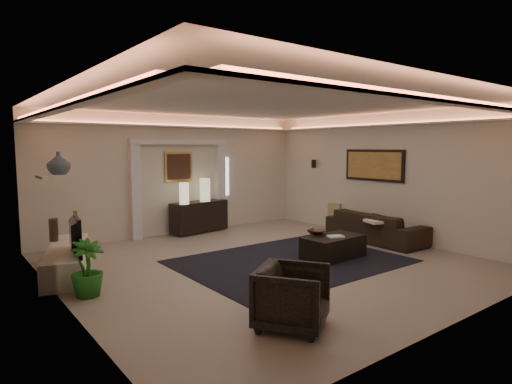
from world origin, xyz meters
TOP-DOWN VIEW (x-y plane):
  - floor at (0.00, 0.00)m, footprint 7.00×7.00m
  - ceiling at (0.00, 0.00)m, footprint 7.00×7.00m
  - wall_back at (0.00, 3.50)m, footprint 7.00×0.00m
  - wall_front at (0.00, -3.50)m, footprint 7.00×0.00m
  - wall_left at (-3.50, 0.00)m, footprint 0.00×7.00m
  - wall_right at (3.50, 0.00)m, footprint 0.00×7.00m
  - cove_soffit at (0.00, 0.00)m, footprint 7.00×7.00m
  - daylight_slit at (1.35, 3.48)m, footprint 0.25×0.03m
  - area_rug at (0.40, -0.20)m, footprint 4.00×3.00m
  - pilaster_left at (-1.15, 3.40)m, footprint 0.22×0.20m
  - pilaster_right at (1.15, 3.40)m, footprint 0.22×0.20m
  - alcove_header at (0.00, 3.40)m, footprint 2.52×0.20m
  - painting_frame at (0.00, 3.47)m, footprint 0.74×0.04m
  - painting_canvas at (0.00, 3.44)m, footprint 0.62×0.02m
  - art_panel_frame at (3.47, 0.30)m, footprint 0.04×1.64m
  - art_panel_gold at (3.44, 0.30)m, footprint 0.02×1.50m
  - wall_sconce at (3.38, 2.20)m, footprint 0.12×0.12m
  - wall_niche at (-3.44, 1.40)m, footprint 0.10×0.55m
  - console at (0.43, 3.25)m, footprint 1.56×0.70m
  - lamp_left at (-0.10, 3.02)m, footprint 0.27×0.27m
  - lamp_right at (0.58, 3.20)m, footprint 0.32×0.32m
  - media_ledge at (-3.09, 1.57)m, footprint 1.27×2.38m
  - tv at (-3.15, 1.05)m, footprint 1.07×0.34m
  - figurine at (-3.15, 2.20)m, footprint 0.17×0.17m
  - ginger_jar at (-3.15, 1.57)m, footprint 0.48×0.48m
  - plant at (-3.15, 0.17)m, footprint 0.54×0.54m
  - sofa at (3.07, -0.09)m, footprint 2.32×0.98m
  - throw_blanket at (2.71, -0.45)m, footprint 0.66×0.60m
  - throw_pillow at (3.15, 1.21)m, footprint 0.15×0.36m
  - coffee_table at (1.21, -0.52)m, footprint 1.24×0.72m
  - bowl at (1.09, -0.19)m, footprint 0.44×0.44m
  - magazine at (1.15, -0.63)m, footprint 0.34×0.29m
  - armchair at (-1.54, -2.38)m, footprint 1.11×1.11m

SIDE VIEW (x-z plane):
  - floor at x=0.00m, z-range 0.00..0.00m
  - area_rug at x=0.40m, z-range 0.00..0.01m
  - coffee_table at x=1.21m, z-range -0.02..0.43m
  - media_ledge at x=-3.09m, z-range 0.01..0.44m
  - sofa at x=3.07m, z-range 0.00..0.67m
  - armchair at x=-1.54m, z-range 0.00..0.74m
  - console at x=0.43m, z-range 0.02..0.78m
  - plant at x=-3.15m, z-range 0.00..0.82m
  - magazine at x=1.15m, z-range 0.41..0.44m
  - bowl at x=1.09m, z-range 0.41..0.49m
  - throw_blanket at x=2.71m, z-range 0.52..0.58m
  - throw_pillow at x=3.15m, z-range 0.38..0.72m
  - figurine at x=-3.15m, z-range 0.44..0.84m
  - tv at x=-3.15m, z-range 0.45..1.06m
  - lamp_left at x=-0.10m, z-range 0.84..1.34m
  - lamp_right at x=0.58m, z-range 0.80..1.38m
  - pilaster_left at x=-1.15m, z-range 0.00..2.20m
  - pilaster_right at x=1.15m, z-range 0.00..2.20m
  - daylight_slit at x=1.35m, z-range 0.85..1.85m
  - wall_back at x=0.00m, z-range -2.05..4.95m
  - wall_front at x=0.00m, z-range -2.05..4.95m
  - wall_left at x=-3.50m, z-range -2.05..4.95m
  - wall_right at x=3.50m, z-range -2.05..4.95m
  - painting_frame at x=0.00m, z-range 1.28..2.02m
  - painting_canvas at x=0.00m, z-range 1.34..1.96m
  - wall_niche at x=-3.44m, z-range 1.63..1.67m
  - wall_sconce at x=3.38m, z-range 1.57..1.79m
  - art_panel_gold at x=3.44m, z-range 1.39..2.01m
  - art_panel_frame at x=3.47m, z-range 1.33..2.07m
  - ginger_jar at x=-3.15m, z-range 1.67..2.05m
  - alcove_header at x=0.00m, z-range 2.19..2.31m
  - cove_soffit at x=0.00m, z-range 2.60..2.64m
  - ceiling at x=0.00m, z-range 2.90..2.90m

